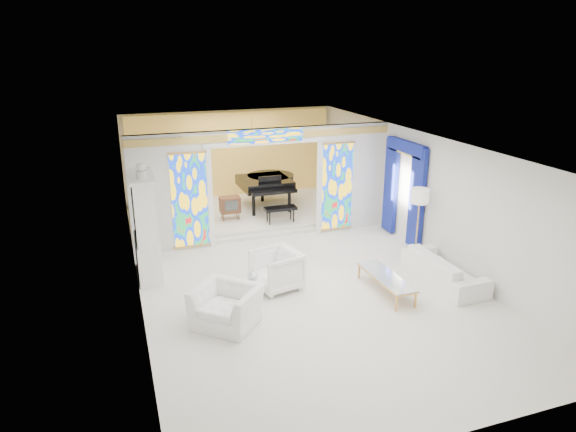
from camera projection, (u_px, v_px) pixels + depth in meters
name	position (u px, v px, depth m)	size (l,w,h in m)	color
floor	(290.00, 266.00, 12.26)	(12.00, 12.00, 0.00)	silver
ceiling	(291.00, 142.00, 11.30)	(7.00, 12.00, 0.02)	white
wall_back	(231.00, 156.00, 17.15)	(7.00, 0.02, 3.00)	silver
wall_front	(449.00, 343.00, 6.41)	(7.00, 0.02, 3.00)	silver
wall_left	(132.00, 223.00, 10.69)	(0.02, 12.00, 3.00)	silver
wall_right	(422.00, 193.00, 12.86)	(0.02, 12.00, 3.00)	silver
partition_wall	(265.00, 179.00, 13.52)	(7.00, 0.22, 3.00)	silver
stained_glass_left	(190.00, 201.00, 12.91)	(0.90, 0.04, 2.40)	gold
stained_glass_right	(337.00, 187.00, 14.16)	(0.90, 0.04, 2.40)	gold
stained_glass_transom	(266.00, 136.00, 13.05)	(2.00, 0.04, 0.34)	gold
alcove_platform	(247.00, 212.00, 15.90)	(6.80, 3.80, 0.18)	silver
gold_curtain_back	(232.00, 156.00, 17.05)	(6.70, 0.10, 2.90)	#EDC952
chandelier	(252.00, 133.00, 15.09)	(0.48, 0.48, 0.30)	#D19549
blue_drapes	(404.00, 183.00, 13.44)	(0.14, 1.85, 2.65)	navy
china_cabinet	(146.00, 227.00, 11.42)	(0.56, 1.46, 2.72)	white
armchair_left	(227.00, 306.00, 9.61)	(1.17, 1.02, 0.76)	white
armchair_right	(277.00, 270.00, 11.04)	(0.91, 0.94, 0.85)	white
sofa	(444.00, 269.00, 11.37)	(2.20, 0.86, 0.64)	white
side_table	(253.00, 288.00, 10.38)	(0.45, 0.45, 0.55)	white
vase	(253.00, 274.00, 10.29)	(0.21, 0.21, 0.21)	white
coffee_table	(386.00, 277.00, 10.88)	(0.54, 1.72, 0.38)	silver
floor_lamp	(420.00, 199.00, 12.26)	(0.47, 0.47, 1.78)	#D19549
grand_piano	(268.00, 182.00, 16.02)	(1.79, 2.82, 1.13)	black
tv_console	(230.00, 205.00, 14.88)	(0.58, 0.41, 0.67)	brown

